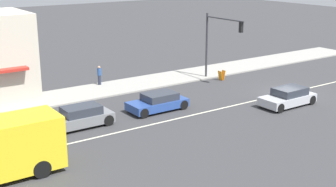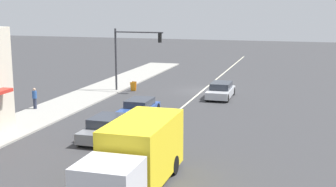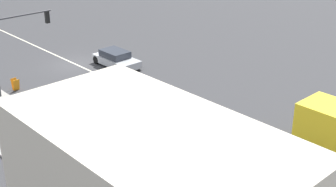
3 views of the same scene
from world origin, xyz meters
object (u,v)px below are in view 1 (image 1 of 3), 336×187
Objects in this scene: coupe_blue at (158,102)px; warning_aframe_sign at (222,75)px; pedestrian at (99,75)px; sedan_silver at (288,97)px; traffic_signal_main at (218,36)px; suv_grey at (79,117)px.

warning_aframe_sign is at bearing -67.13° from coupe_blue.
pedestrian is 0.37× the size of sedan_silver.
sedan_silver is at bearing 173.30° from warning_aframe_sign.
coupe_blue is (-3.91, 9.26, 0.18)m from warning_aframe_sign.
sedan_silver is 9.38m from coupe_blue.
traffic_signal_main is 6.69× the size of warning_aframe_sign.
sedan_silver is 1.02× the size of coupe_blue.
traffic_signal_main reaches higher than pedestrian.
warning_aframe_sign is at bearing -6.70° from sedan_silver.
pedestrian is 10.54m from warning_aframe_sign.
suv_grey is at bearing 90.00° from coupe_blue.
pedestrian is at bearing 34.48° from sedan_silver.
traffic_signal_main reaches higher than suv_grey.
sedan_silver reaches higher than warning_aframe_sign.
pedestrian is (4.26, 9.06, -2.95)m from traffic_signal_main.
traffic_signal_main reaches higher than coupe_blue.
sedan_silver is at bearing 177.12° from traffic_signal_main.
traffic_signal_main is at bearing 88.06° from warning_aframe_sign.
pedestrian is 15.28m from sedan_silver.
pedestrian is 0.37× the size of suv_grey.
pedestrian is 1.89× the size of warning_aframe_sign.
warning_aframe_sign is 15.66m from suv_grey.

